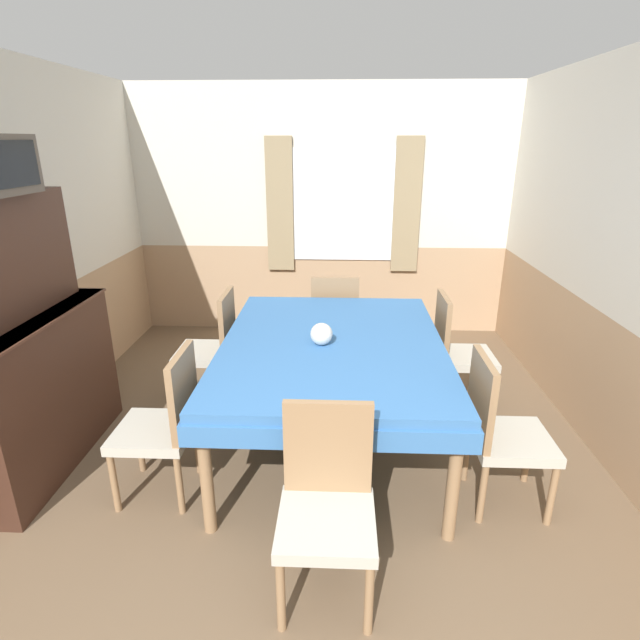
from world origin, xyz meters
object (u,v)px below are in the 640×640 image
(dining_table, at_px, (332,355))
(chair_left_far, at_px, (213,345))
(chair_right_far, at_px, (457,349))
(sideboard, at_px, (26,360))
(vase, at_px, (321,334))
(chair_right_near, at_px, (500,429))
(chair_head_near, at_px, (327,500))
(chair_left_near, at_px, (165,421))
(chair_head_window, at_px, (335,320))

(dining_table, height_order, chair_left_far, chair_left_far)
(chair_right_far, distance_m, sideboard, 3.04)
(vase, bearing_deg, chair_left_far, 144.70)
(chair_right_near, distance_m, chair_left_far, 2.26)
(chair_left_far, height_order, chair_right_far, same)
(dining_table, xyz_separation_m, chair_head_near, (-0.00, -1.22, -0.19))
(chair_right_far, distance_m, chair_head_near, 2.04)
(vase, bearing_deg, chair_left_near, -149.86)
(chair_left_far, height_order, vase, chair_left_far)
(chair_left_far, distance_m, chair_right_far, 1.94)
(sideboard, bearing_deg, chair_right_near, -5.42)
(dining_table, xyz_separation_m, sideboard, (-1.92, -0.30, 0.06))
(chair_right_far, xyz_separation_m, sideboard, (-2.90, -0.88, 0.25))
(chair_left_far, height_order, chair_head_window, same)
(chair_left_far, xyz_separation_m, sideboard, (-0.95, -0.88, 0.25))
(dining_table, height_order, chair_head_window, chair_head_window)
(chair_right_near, height_order, vase, chair_right_near)
(chair_right_near, distance_m, chair_head_window, 2.04)
(chair_right_near, bearing_deg, sideboard, -95.42)
(chair_head_window, bearing_deg, sideboard, -141.67)
(chair_left_near, height_order, chair_head_near, same)
(chair_left_near, distance_m, sideboard, 1.02)
(chair_right_near, relative_size, chair_head_window, 1.00)
(dining_table, distance_m, sideboard, 1.95)
(vase, bearing_deg, chair_head_window, 86.75)
(chair_head_window, bearing_deg, chair_right_far, -33.20)
(chair_left_near, height_order, chair_head_window, same)
(chair_head_near, distance_m, sideboard, 2.14)
(chair_right_near, height_order, chair_right_far, same)
(chair_right_far, bearing_deg, chair_head_near, -28.43)
(chair_head_window, relative_size, chair_right_far, 1.00)
(chair_right_near, distance_m, chair_right_far, 1.16)
(chair_right_near, bearing_deg, chair_head_near, -56.80)
(chair_left_far, bearing_deg, chair_head_window, -56.80)
(chair_left_far, xyz_separation_m, chair_right_far, (1.94, 0.00, 0.00))
(dining_table, bearing_deg, chair_right_near, -30.81)
(dining_table, height_order, chair_left_near, chair_left_near)
(chair_left_near, distance_m, chair_left_far, 1.16)
(dining_table, height_order, chair_right_far, chair_right_far)
(chair_head_window, relative_size, sideboard, 0.53)
(chair_left_far, bearing_deg, dining_table, -120.81)
(chair_left_near, distance_m, chair_right_far, 2.26)
(dining_table, xyz_separation_m, chair_left_far, (-0.97, 0.58, -0.19))
(dining_table, relative_size, chair_right_near, 2.14)
(chair_head_window, height_order, sideboard, sideboard)
(chair_left_near, distance_m, vase, 1.10)
(chair_head_window, xyz_separation_m, chair_right_far, (0.97, -0.64, 0.00))
(dining_table, bearing_deg, chair_left_far, 149.19)
(sideboard, bearing_deg, dining_table, 9.01)
(vase, bearing_deg, chair_right_near, -26.57)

